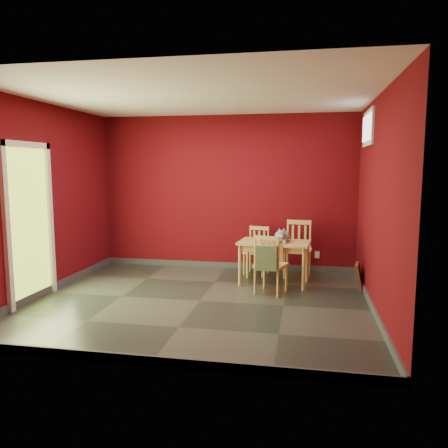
% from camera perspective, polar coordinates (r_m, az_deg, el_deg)
% --- Properties ---
extents(ground, '(4.50, 4.50, 0.00)m').
position_cam_1_polar(ground, '(6.01, -3.18, -9.99)').
color(ground, '#2D342D').
rests_on(ground, ground).
extents(room_shell, '(4.50, 4.50, 4.50)m').
position_cam_1_polar(room_shell, '(6.00, -3.18, -9.53)').
color(room_shell, '#5B0910').
rests_on(room_shell, ground).
extents(doorway, '(0.06, 1.01, 2.13)m').
position_cam_1_polar(doorway, '(6.34, -24.14, 0.67)').
color(doorway, '#B7D838').
rests_on(doorway, ground).
extents(window, '(0.05, 0.90, 0.50)m').
position_cam_1_polar(window, '(6.65, 18.29, 11.82)').
color(window, white).
rests_on(window, room_shell).
extents(outlet_plate, '(0.08, 0.02, 0.12)m').
position_cam_1_polar(outlet_plate, '(7.71, 12.07, -3.94)').
color(outlet_plate, silver).
rests_on(outlet_plate, room_shell).
extents(dining_table, '(1.12, 0.73, 0.67)m').
position_cam_1_polar(dining_table, '(6.76, 6.58, -2.96)').
color(dining_table, tan).
rests_on(dining_table, ground).
extents(table_runner, '(0.36, 0.66, 0.32)m').
position_cam_1_polar(table_runner, '(6.65, 6.52, -2.83)').
color(table_runner, '#A5552A').
rests_on(table_runner, dining_table).
extents(chair_far_left, '(0.44, 0.44, 0.80)m').
position_cam_1_polar(chair_far_left, '(7.43, 4.33, -3.38)').
color(chair_far_left, tan).
rests_on(chair_far_left, ground).
extents(chair_far_right, '(0.47, 0.47, 0.93)m').
position_cam_1_polar(chair_far_right, '(7.31, 9.63, -3.12)').
color(chair_far_right, tan).
rests_on(chair_far_right, ground).
extents(chair_near, '(0.50, 0.50, 0.86)m').
position_cam_1_polar(chair_near, '(6.25, 6.02, -5.18)').
color(chair_near, tan).
rests_on(chair_near, ground).
extents(tote_bag, '(0.29, 0.18, 0.42)m').
position_cam_1_polar(tote_bag, '(6.03, 5.52, -4.41)').
color(tote_bag, '#668B59').
rests_on(tote_bag, chair_near).
extents(cat, '(0.40, 0.54, 0.24)m').
position_cam_1_polar(cat, '(6.74, 7.62, -1.26)').
color(cat, slate).
rests_on(cat, table_runner).
extents(picture_frame, '(0.19, 0.40, 0.38)m').
position_cam_1_polar(picture_frame, '(6.83, 17.23, -6.53)').
color(picture_frame, brown).
rests_on(picture_frame, ground).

